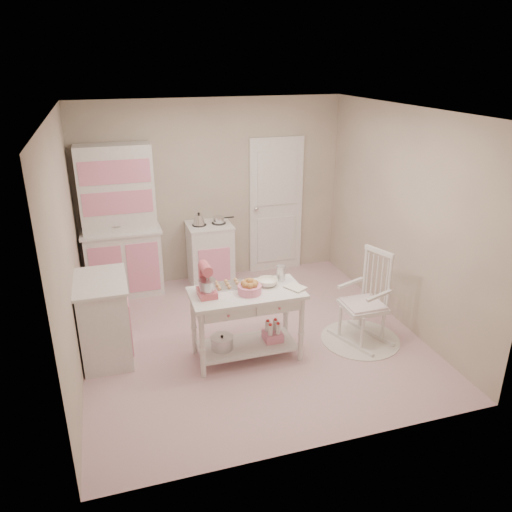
% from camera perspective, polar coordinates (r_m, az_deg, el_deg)
% --- Properties ---
extents(room_shell, '(3.84, 3.84, 2.62)m').
position_cam_1_polar(room_shell, '(5.36, -0.62, 6.08)').
color(room_shell, '#C67C87').
rests_on(room_shell, ground).
extents(door, '(0.82, 0.05, 2.04)m').
position_cam_1_polar(door, '(7.52, 2.29, 5.75)').
color(door, white).
rests_on(door, ground).
extents(hutch, '(1.06, 0.50, 2.08)m').
position_cam_1_polar(hutch, '(6.92, -15.29, 3.71)').
color(hutch, white).
rests_on(hutch, ground).
extents(stove, '(0.62, 0.57, 0.92)m').
position_cam_1_polar(stove, '(7.19, -5.26, 0.18)').
color(stove, white).
rests_on(stove, ground).
extents(base_cabinet, '(0.54, 0.84, 0.92)m').
position_cam_1_polar(base_cabinet, '(5.69, -16.91, -6.88)').
color(base_cabinet, white).
rests_on(base_cabinet, ground).
extents(lace_rug, '(0.92, 0.92, 0.01)m').
position_cam_1_polar(lace_rug, '(6.08, 11.80, -9.29)').
color(lace_rug, white).
rests_on(lace_rug, ground).
extents(rocking_chair, '(0.70, 0.84, 1.10)m').
position_cam_1_polar(rocking_chair, '(5.82, 12.21, -4.69)').
color(rocking_chair, white).
rests_on(rocking_chair, ground).
extents(work_table, '(1.20, 0.60, 0.80)m').
position_cam_1_polar(work_table, '(5.46, -1.07, -7.84)').
color(work_table, white).
rests_on(work_table, ground).
extents(stand_mixer, '(0.21, 0.29, 0.34)m').
position_cam_1_polar(stand_mixer, '(5.13, -5.69, -2.85)').
color(stand_mixer, '#CA5562').
rests_on(stand_mixer, work_table).
extents(cookie_tray, '(0.34, 0.24, 0.02)m').
position_cam_1_polar(cookie_tray, '(5.39, -3.16, -3.39)').
color(cookie_tray, silver).
rests_on(cookie_tray, work_table).
extents(bread_basket, '(0.25, 0.25, 0.09)m').
position_cam_1_polar(bread_basket, '(5.21, -0.73, -3.82)').
color(bread_basket, pink).
rests_on(bread_basket, work_table).
extents(mixing_bowl, '(0.23, 0.23, 0.07)m').
position_cam_1_polar(mixing_bowl, '(5.40, 1.32, -3.02)').
color(mixing_bowl, white).
rests_on(mixing_bowl, work_table).
extents(metal_pitcher, '(0.10, 0.10, 0.17)m').
position_cam_1_polar(metal_pitcher, '(5.50, 2.85, -1.98)').
color(metal_pitcher, silver).
rests_on(metal_pitcher, work_table).
extents(recipe_book, '(0.24, 0.26, 0.02)m').
position_cam_1_polar(recipe_book, '(5.30, 3.96, -3.87)').
color(recipe_book, white).
rests_on(recipe_book, work_table).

